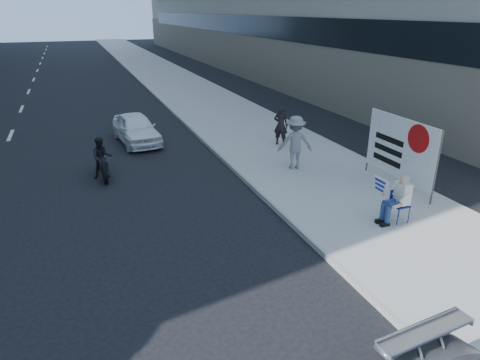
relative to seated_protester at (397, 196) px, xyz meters
name	(u,v)px	position (x,y,z in m)	size (l,w,h in m)	color
ground	(264,265)	(-3.96, -0.47, -0.87)	(160.00, 160.00, 0.00)	black
near_sidewalk	(196,95)	(0.04, 19.53, -0.80)	(5.00, 120.00, 0.15)	gray
seated_protester	(397,196)	(0.00, 0.00, 0.00)	(0.83, 1.12, 1.31)	navy
jogger	(295,143)	(-0.54, 4.61, 0.22)	(1.21, 0.70, 1.88)	slate
pedestrian_woman	(281,125)	(0.26, 7.35, 0.09)	(0.60, 0.39, 1.63)	black
protest_banner	(400,148)	(1.69, 1.98, 0.53)	(0.08, 3.06, 2.20)	#4C4C4C
white_sedan_near	(136,128)	(-5.19, 10.29, -0.25)	(1.48, 3.68, 1.25)	white
motorcycle	(102,160)	(-6.88, 6.52, -0.24)	(0.71, 2.04, 1.42)	black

